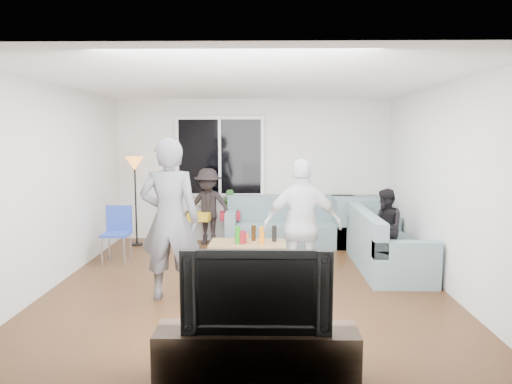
{
  "coord_description": "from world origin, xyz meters",
  "views": [
    {
      "loc": [
        0.22,
        -6.12,
        1.97
      ],
      "look_at": [
        0.1,
        0.6,
        1.15
      ],
      "focal_mm": 33.66,
      "sensor_mm": 36.0,
      "label": 1
    }
  ],
  "objects_px": {
    "sofa_back_section": "(291,221)",
    "spectator_back": "(208,206)",
    "coffee_table": "(248,256)",
    "player_left": "(170,220)",
    "floor_lamp": "(136,202)",
    "tv_console": "(257,355)",
    "player_right": "(302,226)",
    "spectator_right": "(385,228)",
    "sofa_right_section": "(388,241)",
    "television": "(257,288)",
    "side_chair": "(116,235)"
  },
  "relations": [
    {
      "from": "floor_lamp",
      "to": "player_left",
      "type": "relative_size",
      "value": 0.81
    },
    {
      "from": "sofa_right_section",
      "to": "floor_lamp",
      "type": "height_order",
      "value": "floor_lamp"
    },
    {
      "from": "player_left",
      "to": "tv_console",
      "type": "bearing_deg",
      "value": 118.45
    },
    {
      "from": "sofa_back_section",
      "to": "player_left",
      "type": "xyz_separation_m",
      "value": [
        -1.59,
        -2.84,
        0.54
      ]
    },
    {
      "from": "floor_lamp",
      "to": "spectator_back",
      "type": "bearing_deg",
      "value": 4.56
    },
    {
      "from": "television",
      "to": "spectator_back",
      "type": "bearing_deg",
      "value": 101.12
    },
    {
      "from": "coffee_table",
      "to": "sofa_back_section",
      "type": "bearing_deg",
      "value": 65.71
    },
    {
      "from": "sofa_right_section",
      "to": "tv_console",
      "type": "distance_m",
      "value": 3.74
    },
    {
      "from": "floor_lamp",
      "to": "player_left",
      "type": "distance_m",
      "value": 3.01
    },
    {
      "from": "sofa_back_section",
      "to": "player_right",
      "type": "relative_size",
      "value": 1.39
    },
    {
      "from": "sofa_back_section",
      "to": "spectator_back",
      "type": "height_order",
      "value": "spectator_back"
    },
    {
      "from": "coffee_table",
      "to": "player_right",
      "type": "relative_size",
      "value": 0.66
    },
    {
      "from": "floor_lamp",
      "to": "tv_console",
      "type": "distance_m",
      "value": 5.22
    },
    {
      "from": "floor_lamp",
      "to": "player_left",
      "type": "bearing_deg",
      "value": -67.41
    },
    {
      "from": "sofa_right_section",
      "to": "spectator_right",
      "type": "bearing_deg",
      "value": 0.0
    },
    {
      "from": "coffee_table",
      "to": "player_left",
      "type": "distance_m",
      "value": 1.71
    },
    {
      "from": "player_left",
      "to": "television",
      "type": "height_order",
      "value": "player_left"
    },
    {
      "from": "player_left",
      "to": "floor_lamp",
      "type": "bearing_deg",
      "value": -67.67
    },
    {
      "from": "floor_lamp",
      "to": "sofa_right_section",
      "type": "bearing_deg",
      "value": -19.69
    },
    {
      "from": "coffee_table",
      "to": "television",
      "type": "distance_m",
      "value": 3.24
    },
    {
      "from": "side_chair",
      "to": "spectator_back",
      "type": "relative_size",
      "value": 0.63
    },
    {
      "from": "side_chair",
      "to": "player_right",
      "type": "relative_size",
      "value": 0.52
    },
    {
      "from": "spectator_right",
      "to": "floor_lamp",
      "type": "bearing_deg",
      "value": -112.9
    },
    {
      "from": "player_right",
      "to": "coffee_table",
      "type": "bearing_deg",
      "value": -52.98
    },
    {
      "from": "spectator_right",
      "to": "spectator_back",
      "type": "distance_m",
      "value": 3.13
    },
    {
      "from": "television",
      "to": "spectator_right",
      "type": "bearing_deg",
      "value": 61.43
    },
    {
      "from": "player_left",
      "to": "player_right",
      "type": "xyz_separation_m",
      "value": [
        1.59,
        0.31,
        -0.13
      ]
    },
    {
      "from": "spectator_right",
      "to": "spectator_back",
      "type": "bearing_deg",
      "value": -121.66
    },
    {
      "from": "side_chair",
      "to": "tv_console",
      "type": "relative_size",
      "value": 0.54
    },
    {
      "from": "sofa_back_section",
      "to": "spectator_back",
      "type": "relative_size",
      "value": 1.69
    },
    {
      "from": "spectator_right",
      "to": "television",
      "type": "height_order",
      "value": "spectator_right"
    },
    {
      "from": "coffee_table",
      "to": "spectator_back",
      "type": "bearing_deg",
      "value": 115.33
    },
    {
      "from": "player_right",
      "to": "television",
      "type": "xyz_separation_m",
      "value": [
        -0.53,
        -2.24,
        -0.06
      ]
    },
    {
      "from": "sofa_back_section",
      "to": "side_chair",
      "type": "bearing_deg",
      "value": -155.81
    },
    {
      "from": "sofa_right_section",
      "to": "coffee_table",
      "type": "bearing_deg",
      "value": 91.58
    },
    {
      "from": "sofa_back_section",
      "to": "floor_lamp",
      "type": "distance_m",
      "value": 2.77
    },
    {
      "from": "coffee_table",
      "to": "floor_lamp",
      "type": "distance_m",
      "value": 2.6
    },
    {
      "from": "sofa_back_section",
      "to": "tv_console",
      "type": "distance_m",
      "value": 4.8
    },
    {
      "from": "player_left",
      "to": "tv_console",
      "type": "xyz_separation_m",
      "value": [
        1.06,
        -1.93,
        -0.74
      ]
    },
    {
      "from": "spectator_right",
      "to": "tv_console",
      "type": "bearing_deg",
      "value": -33.98
    },
    {
      "from": "spectator_right",
      "to": "tv_console",
      "type": "xyz_separation_m",
      "value": [
        -1.86,
        -3.42,
        -0.36
      ]
    },
    {
      "from": "coffee_table",
      "to": "sofa_right_section",
      "type": "bearing_deg",
      "value": 1.58
    },
    {
      "from": "television",
      "to": "tv_console",
      "type": "bearing_deg",
      "value": 0.0
    },
    {
      "from": "side_chair",
      "to": "floor_lamp",
      "type": "xyz_separation_m",
      "value": [
        0.0,
        1.16,
        0.35
      ]
    },
    {
      "from": "sofa_right_section",
      "to": "tv_console",
      "type": "xyz_separation_m",
      "value": [
        -1.86,
        -3.24,
        -0.2
      ]
    },
    {
      "from": "sofa_back_section",
      "to": "tv_console",
      "type": "height_order",
      "value": "sofa_back_section"
    },
    {
      "from": "coffee_table",
      "to": "floor_lamp",
      "type": "height_order",
      "value": "floor_lamp"
    },
    {
      "from": "player_right",
      "to": "spectator_right",
      "type": "xyz_separation_m",
      "value": [
        1.33,
        1.17,
        -0.25
      ]
    },
    {
      "from": "coffee_table",
      "to": "tv_console",
      "type": "height_order",
      "value": "tv_console"
    },
    {
      "from": "floor_lamp",
      "to": "television",
      "type": "relative_size",
      "value": 1.35
    }
  ]
}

